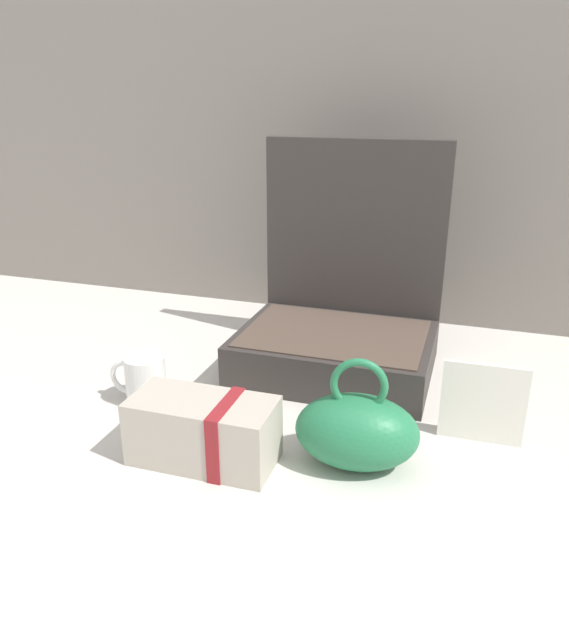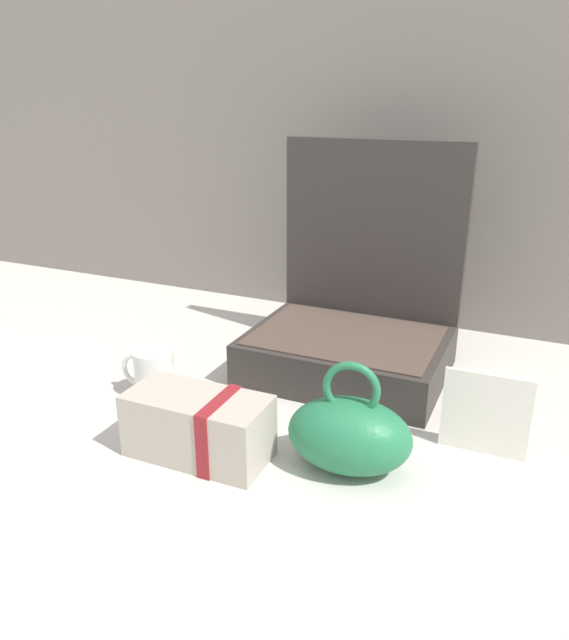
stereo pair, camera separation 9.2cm
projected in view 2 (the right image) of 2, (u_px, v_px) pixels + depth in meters
ground_plane at (274, 418)px, 1.01m from camera, size 6.00×6.00×0.00m
open_suitcase at (354, 322)px, 1.17m from camera, size 0.37×0.29×0.43m
teal_pouch_handbag at (349, 434)px, 0.86m from camera, size 0.19×0.14×0.17m
cream_toiletry_bag at (200, 426)px, 0.89m from camera, size 0.21×0.11×0.10m
coffee_mug at (153, 374)px, 1.07m from camera, size 0.11×0.07×0.09m
info_card_left at (485, 414)px, 0.89m from camera, size 0.13×0.01×0.13m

